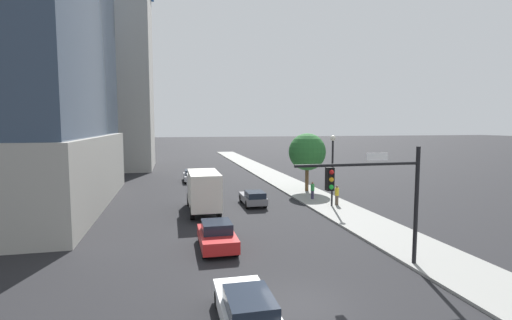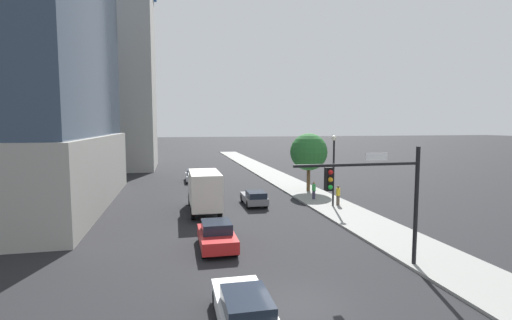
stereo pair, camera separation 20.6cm
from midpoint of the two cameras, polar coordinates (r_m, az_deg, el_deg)
ground_plane at (r=15.60m, az=6.14°, el=-21.03°), size 400.00×400.00×0.00m
sidewalk at (r=36.33m, az=8.57°, el=-5.55°), size 4.04×120.00×0.15m
construction_building at (r=64.55m, az=-22.33°, el=14.02°), size 15.37×19.97×40.17m
traffic_light_pole at (r=18.56m, az=17.59°, el=-3.94°), size 6.32×0.48×5.74m
street_lamp at (r=31.80m, az=11.34°, el=-0.02°), size 0.44×0.44×5.88m
street_tree at (r=38.63m, az=7.61°, el=1.21°), size 3.79×3.79×5.91m
car_silver at (r=46.70m, az=-9.86°, el=-2.34°), size 1.87×4.73×1.41m
car_red at (r=21.55m, az=-6.21°, el=-11.33°), size 1.92×4.08×1.51m
car_gray at (r=32.38m, az=-0.60°, el=-5.73°), size 1.75×4.00×1.34m
car_white at (r=13.77m, az=-1.85°, el=-21.56°), size 1.80×4.31×1.37m
box_truck at (r=30.04m, az=-8.22°, el=-4.38°), size 2.26×7.12×3.33m
pedestrian_yellow_shirt at (r=32.66m, az=11.97°, el=-5.21°), size 0.34×0.34×1.66m
pedestrian_green_shirt at (r=34.83m, az=8.39°, el=-4.56°), size 0.34×0.34×1.58m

